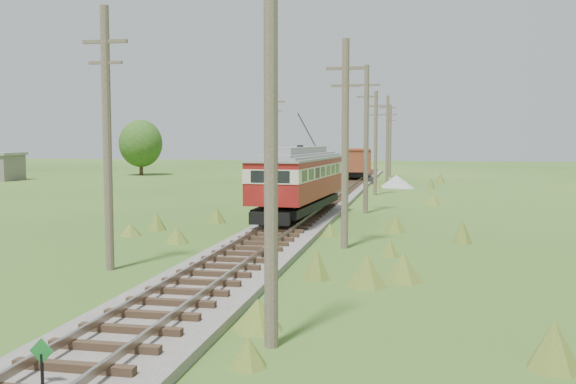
% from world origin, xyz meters
% --- Properties ---
extents(railbed_main, '(3.60, 96.00, 0.57)m').
position_xyz_m(railbed_main, '(0.00, 34.00, 0.19)').
color(railbed_main, '#605B54').
rests_on(railbed_main, ground).
extents(switch_marker, '(0.45, 0.06, 1.08)m').
position_xyz_m(switch_marker, '(-0.20, 1.50, 0.63)').
color(switch_marker, black).
rests_on(switch_marker, ground).
extents(streetcar, '(3.46, 11.84, 5.36)m').
position_xyz_m(streetcar, '(-0.00, 25.96, 2.52)').
color(streetcar, black).
rests_on(streetcar, ground).
extents(gondola, '(3.65, 9.21, 2.99)m').
position_xyz_m(gondola, '(0.00, 60.54, 2.18)').
color(gondola, black).
rests_on(gondola, ground).
extents(gravel_pile, '(3.31, 3.51, 1.20)m').
position_xyz_m(gravel_pile, '(4.60, 52.71, 0.56)').
color(gravel_pile, gray).
rests_on(gravel_pile, ground).
extents(utility_pole_r_1, '(0.30, 0.30, 8.80)m').
position_xyz_m(utility_pole_r_1, '(3.10, 5.00, 4.40)').
color(utility_pole_r_1, brown).
rests_on(utility_pole_r_1, ground).
extents(utility_pole_r_2, '(1.60, 0.30, 8.60)m').
position_xyz_m(utility_pole_r_2, '(3.30, 18.00, 4.42)').
color(utility_pole_r_2, brown).
rests_on(utility_pole_r_2, ground).
extents(utility_pole_r_3, '(1.60, 0.30, 9.00)m').
position_xyz_m(utility_pole_r_3, '(3.20, 31.00, 4.63)').
color(utility_pole_r_3, brown).
rests_on(utility_pole_r_3, ground).
extents(utility_pole_r_4, '(1.60, 0.30, 8.40)m').
position_xyz_m(utility_pole_r_4, '(3.00, 44.00, 4.32)').
color(utility_pole_r_4, brown).
rests_on(utility_pole_r_4, ground).
extents(utility_pole_r_5, '(1.60, 0.30, 8.90)m').
position_xyz_m(utility_pole_r_5, '(3.40, 57.00, 4.58)').
color(utility_pole_r_5, brown).
rests_on(utility_pole_r_5, ground).
extents(utility_pole_r_6, '(1.60, 0.30, 8.70)m').
position_xyz_m(utility_pole_r_6, '(3.20, 70.00, 4.47)').
color(utility_pole_r_6, brown).
rests_on(utility_pole_r_6, ground).
extents(utility_pole_l_a, '(1.60, 0.30, 9.00)m').
position_xyz_m(utility_pole_l_a, '(-4.20, 12.00, 4.63)').
color(utility_pole_l_a, brown).
rests_on(utility_pole_l_a, ground).
extents(utility_pole_l_b, '(1.60, 0.30, 8.60)m').
position_xyz_m(utility_pole_l_b, '(-4.50, 40.00, 4.42)').
color(utility_pole_l_b, brown).
rests_on(utility_pole_l_b, ground).
extents(tree_mid_a, '(5.46, 5.46, 7.03)m').
position_xyz_m(tree_mid_a, '(-28.00, 68.00, 4.02)').
color(tree_mid_a, '#38281C').
rests_on(tree_mid_a, ground).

